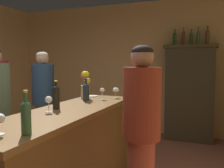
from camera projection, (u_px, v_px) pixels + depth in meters
name	position (u px, v px, depth m)	size (l,w,h in m)	color
wall_back	(123.00, 68.00, 5.55)	(5.17, 0.12, 2.78)	tan
bar_counter	(67.00, 157.00, 2.59)	(0.67, 2.37, 1.01)	brown
display_cabinet	(190.00, 91.00, 4.77)	(0.97, 0.43, 1.83)	#2F2A1C
wine_bottle_malbec	(86.00, 91.00, 3.15)	(0.08, 0.08, 0.28)	#1E2831
wine_bottle_pinot	(56.00, 96.00, 2.57)	(0.07, 0.07, 0.30)	black
wine_bottle_chardonnay	(26.00, 116.00, 1.64)	(0.07, 0.07, 0.30)	#2B5235
wine_glass_front	(116.00, 90.00, 3.41)	(0.08, 0.08, 0.14)	white
wine_glass_rear	(49.00, 100.00, 2.42)	(0.07, 0.07, 0.16)	white
wine_glass_spare	(102.00, 91.00, 3.26)	(0.07, 0.07, 0.15)	white
flower_arrangement	(85.00, 85.00, 3.35)	(0.13, 0.15, 0.37)	tan
cheese_plate	(92.00, 96.00, 3.56)	(0.16, 0.16, 0.01)	white
display_bottle_left	(175.00, 38.00, 4.80)	(0.07, 0.07, 0.31)	#1B3B18
display_bottle_midleft	(184.00, 37.00, 4.74)	(0.06, 0.06, 0.34)	#482814
display_bottle_center	(191.00, 38.00, 4.69)	(0.06, 0.06, 0.30)	#20371E
display_bottle_midright	(198.00, 37.00, 4.64)	(0.06, 0.06, 0.33)	#244A2F
display_bottle_right	(207.00, 36.00, 4.58)	(0.08, 0.08, 0.35)	#492E1D
patron_redhead	(43.00, 100.00, 3.82)	(0.34, 0.34, 1.66)	#496C4B
bartender	(142.00, 132.00, 2.10)	(0.32, 0.32, 1.64)	brown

